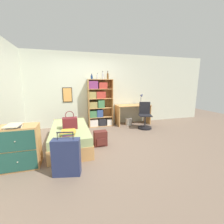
{
  "coord_description": "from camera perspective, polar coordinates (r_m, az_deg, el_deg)",
  "views": [
    {
      "loc": [
        -0.61,
        -3.77,
        1.55
      ],
      "look_at": [
        0.56,
        0.2,
        0.75
      ],
      "focal_mm": 24.0,
      "sensor_mm": 36.0,
      "label": 1
    }
  ],
  "objects": [
    {
      "name": "handbag",
      "position": [
        3.74,
        -15.71,
        -3.99
      ],
      "size": [
        0.34,
        0.2,
        0.43
      ],
      "color": "maroon",
      "rests_on": "bed"
    },
    {
      "name": "desk_lamp",
      "position": [
        5.91,
        11.24,
        5.72
      ],
      "size": [
        0.18,
        0.13,
        0.43
      ],
      "color": "navy",
      "rests_on": "desk"
    },
    {
      "name": "waste_bin",
      "position": [
        5.7,
        6.34,
        -3.64
      ],
      "size": [
        0.25,
        0.25,
        0.24
      ],
      "color": "#B7B2A8",
      "rests_on": "ground_plane"
    },
    {
      "name": "dresser",
      "position": [
        3.3,
        -31.62,
        -11.23
      ],
      "size": [
        0.66,
        0.45,
        0.79
      ],
      "color": "tan",
      "rests_on": "ground_plane"
    },
    {
      "name": "book_stack_on_bed",
      "position": [
        3.34,
        -16.39,
        -7.59
      ],
      "size": [
        0.33,
        0.38,
        0.08
      ],
      "color": "beige",
      "rests_on": "bed"
    },
    {
      "name": "desk",
      "position": [
        5.74,
        7.91,
        0.55
      ],
      "size": [
        1.28,
        0.58,
        0.75
      ],
      "color": "tan",
      "rests_on": "ground_plane"
    },
    {
      "name": "wall_back",
      "position": [
        5.52,
        -10.13,
        8.18
      ],
      "size": [
        10.0,
        0.09,
        2.6
      ],
      "color": "beige",
      "rests_on": "ground_plane"
    },
    {
      "name": "bottle_clear",
      "position": [
        5.43,
        -3.54,
        13.45
      ],
      "size": [
        0.07,
        0.07,
        0.27
      ],
      "color": "#B7BCC1",
      "rests_on": "bookcase"
    },
    {
      "name": "bottle_blue",
      "position": [
        5.49,
        -1.63,
        13.51
      ],
      "size": [
        0.06,
        0.06,
        0.29
      ],
      "color": "brown",
      "rests_on": "bookcase"
    },
    {
      "name": "magazine_pile_on_dresser",
      "position": [
        3.16,
        -33.35,
        -4.38
      ],
      "size": [
        0.3,
        0.36,
        0.04
      ],
      "color": "silver",
      "rests_on": "dresser"
    },
    {
      "name": "suitcase",
      "position": [
        2.75,
        -16.94,
        -16.12
      ],
      "size": [
        0.49,
        0.28,
        0.77
      ],
      "color": "navy",
      "rests_on": "ground_plane"
    },
    {
      "name": "ground_plane",
      "position": [
        4.12,
        -6.79,
        -11.21
      ],
      "size": [
        14.0,
        14.0,
        0.0
      ],
      "primitive_type": "plane",
      "color": "#756051"
    },
    {
      "name": "backpack",
      "position": [
        3.82,
        -4.44,
        -10.0
      ],
      "size": [
        0.32,
        0.23,
        0.38
      ],
      "color": "#56231E",
      "rests_on": "ground_plane"
    },
    {
      "name": "bed",
      "position": [
        4.01,
        -15.63,
        -8.61
      ],
      "size": [
        0.9,
        1.95,
        0.47
      ],
      "color": "tan",
      "rests_on": "ground_plane"
    },
    {
      "name": "bottle_brown",
      "position": [
        5.4,
        -5.59,
        13.14
      ],
      "size": [
        0.06,
        0.06,
        0.2
      ],
      "color": "#B7BCC1",
      "rests_on": "bookcase"
    },
    {
      "name": "desk_chair",
      "position": [
        5.32,
        12.39,
        -2.95
      ],
      "size": [
        0.53,
        0.53,
        0.91
      ],
      "color": "black",
      "rests_on": "ground_plane"
    },
    {
      "name": "bookcase",
      "position": [
        5.41,
        -5.19,
        2.9
      ],
      "size": [
        0.87,
        0.34,
        1.68
      ],
      "color": "tan",
      "rests_on": "ground_plane"
    },
    {
      "name": "bottle_green",
      "position": [
        5.3,
        -7.74,
        13.04
      ],
      "size": [
        0.07,
        0.07,
        0.18
      ],
      "color": "navy",
      "rests_on": "bookcase"
    }
  ]
}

